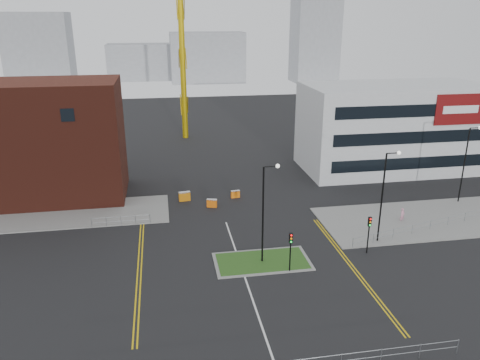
% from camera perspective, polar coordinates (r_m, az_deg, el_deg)
% --- Properties ---
extents(ground, '(200.00, 200.00, 0.00)m').
position_cam_1_polar(ground, '(35.80, 2.29, -16.40)').
color(ground, black).
rests_on(ground, ground).
extents(pavement_left, '(28.00, 8.00, 0.12)m').
position_cam_1_polar(pavement_left, '(56.22, -23.17, -4.06)').
color(pavement_left, slate).
rests_on(pavement_left, ground).
extents(pavement_right, '(24.00, 10.00, 0.12)m').
position_cam_1_polar(pavement_right, '(55.04, 22.14, -4.41)').
color(pavement_right, slate).
rests_on(pavement_right, ground).
extents(island_kerb, '(8.60, 4.60, 0.08)m').
position_cam_1_polar(island_kerb, '(42.74, 2.71, -9.89)').
color(island_kerb, slate).
rests_on(island_kerb, ground).
extents(grass_island, '(8.00, 4.00, 0.12)m').
position_cam_1_polar(grass_island, '(42.74, 2.71, -9.87)').
color(grass_island, '#2B521B').
rests_on(grass_island, ground).
extents(brick_building, '(24.20, 10.07, 14.24)m').
position_cam_1_polar(brick_building, '(60.45, -25.55, 4.00)').
color(brick_building, '#4D1C13').
rests_on(brick_building, ground).
extents(office_block, '(25.00, 12.20, 12.00)m').
position_cam_1_polar(office_block, '(70.04, 18.06, 6.13)').
color(office_block, silver).
rests_on(office_block, ground).
extents(streetlamp_island, '(1.46, 0.36, 9.18)m').
position_cam_1_polar(streetlamp_island, '(40.44, 3.13, -3.20)').
color(streetlamp_island, black).
rests_on(streetlamp_island, ground).
extents(streetlamp_right_near, '(1.46, 0.36, 9.18)m').
position_cam_1_polar(streetlamp_right_near, '(46.18, 17.25, -1.16)').
color(streetlamp_right_near, black).
rests_on(streetlamp_right_near, ground).
extents(streetlamp_right_far, '(1.46, 0.36, 9.18)m').
position_cam_1_polar(streetlamp_right_far, '(59.83, 25.92, 2.37)').
color(streetlamp_right_far, black).
rests_on(streetlamp_right_far, ground).
extents(traffic_light_island, '(0.28, 0.33, 3.65)m').
position_cam_1_polar(traffic_light_island, '(40.28, 6.19, -7.85)').
color(traffic_light_island, black).
rests_on(traffic_light_island, ground).
extents(traffic_light_right, '(0.28, 0.33, 3.65)m').
position_cam_1_polar(traffic_light_right, '(44.63, 15.47, -5.66)').
color(traffic_light_right, black).
rests_on(traffic_light_right, ground).
extents(railing_left, '(6.05, 0.05, 1.10)m').
position_cam_1_polar(railing_left, '(50.79, -14.32, -4.67)').
color(railing_left, gray).
rests_on(railing_left, ground).
extents(railing_right, '(19.05, 5.05, 1.10)m').
position_cam_1_polar(railing_right, '(52.08, 22.23, -4.91)').
color(railing_right, gray).
rests_on(railing_right, ground).
extents(centre_line, '(0.15, 30.00, 0.01)m').
position_cam_1_polar(centre_line, '(37.40, 1.64, -14.63)').
color(centre_line, silver).
rests_on(centre_line, ground).
extents(yellow_left_a, '(0.12, 24.00, 0.01)m').
position_cam_1_polar(yellow_left_a, '(43.78, -12.29, -9.65)').
color(yellow_left_a, gold).
rests_on(yellow_left_a, ground).
extents(yellow_left_b, '(0.12, 24.00, 0.01)m').
position_cam_1_polar(yellow_left_b, '(43.77, -11.90, -9.63)').
color(yellow_left_b, gold).
rests_on(yellow_left_b, ground).
extents(yellow_right_a, '(0.12, 20.00, 0.01)m').
position_cam_1_polar(yellow_right_a, '(43.21, 13.21, -10.14)').
color(yellow_right_a, gold).
rests_on(yellow_right_a, ground).
extents(yellow_right_b, '(0.12, 20.00, 0.01)m').
position_cam_1_polar(yellow_right_b, '(43.32, 13.58, -10.09)').
color(yellow_right_b, gold).
rests_on(yellow_right_b, ground).
extents(skyline_a, '(18.00, 12.00, 22.00)m').
position_cam_1_polar(skyline_a, '(152.48, -23.26, 14.14)').
color(skyline_a, gray).
rests_on(skyline_a, ground).
extents(skyline_b, '(24.00, 12.00, 16.00)m').
position_cam_1_polar(skyline_b, '(159.73, -4.01, 14.69)').
color(skyline_b, gray).
rests_on(skyline_b, ground).
extents(skyline_c, '(14.00, 12.00, 28.00)m').
position_cam_1_polar(skyline_c, '(161.86, 9.11, 16.70)').
color(skyline_c, gray).
rests_on(skyline_c, ground).
extents(skyline_d, '(30.00, 12.00, 12.00)m').
position_cam_1_polar(skyline_d, '(169.04, -10.62, 14.00)').
color(skyline_d, gray).
rests_on(skyline_d, ground).
extents(pedestrian, '(0.68, 0.58, 1.58)m').
position_cam_1_polar(pedestrian, '(53.02, 19.18, -4.08)').
color(pedestrian, pink).
rests_on(pedestrian, ground).
extents(barrier_left, '(1.22, 0.67, 0.98)m').
position_cam_1_polar(barrier_left, '(54.11, -3.45, -2.80)').
color(barrier_left, '#D95C0C').
rests_on(barrier_left, ground).
extents(barrier_mid, '(1.39, 0.62, 1.13)m').
position_cam_1_polar(barrier_mid, '(56.21, -6.78, -1.94)').
color(barrier_mid, '#C66D0B').
rests_on(barrier_mid, ground).
extents(barrier_right, '(1.11, 0.50, 0.90)m').
position_cam_1_polar(barrier_right, '(56.84, -0.58, -1.69)').
color(barrier_right, orange).
rests_on(barrier_right, ground).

